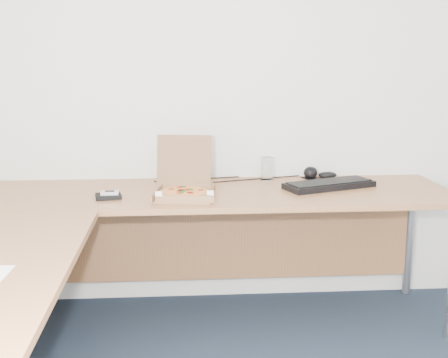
{
  "coord_description": "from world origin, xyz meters",
  "views": [
    {
      "loc": [
        -0.66,
        -1.65,
        1.45
      ],
      "look_at": [
        -0.45,
        1.28,
        0.82
      ],
      "focal_mm": 47.95,
      "sensor_mm": 36.0,
      "label": 1
    }
  ],
  "objects": [
    {
      "name": "phone",
      "position": [
        -1.02,
        1.27,
        0.76
      ],
      "size": [
        0.09,
        0.05,
        0.02
      ],
      "primitive_type": "cube",
      "rotation": [
        0.0,
        0.0,
        0.02
      ],
      "color": "#B2B5BA",
      "rests_on": "wallet"
    },
    {
      "name": "desk",
      "position": [
        -0.82,
        0.97,
        0.7
      ],
      "size": [
        2.5,
        2.2,
        0.73
      ],
      "color": "#9F663D",
      "rests_on": "ground"
    },
    {
      "name": "wallet",
      "position": [
        -1.03,
        1.28,
        0.74
      ],
      "size": [
        0.14,
        0.13,
        0.02
      ],
      "primitive_type": "cube",
      "rotation": [
        0.0,
        0.0,
        0.2
      ],
      "color": "black",
      "rests_on": "desk"
    },
    {
      "name": "pizza_box",
      "position": [
        -0.65,
        1.3,
        0.76
      ],
      "size": [
        0.29,
        0.33,
        0.29
      ],
      "rotation": [
        0.0,
        0.0,
        -0.15
      ],
      "color": "#8D6343",
      "rests_on": "desk"
    },
    {
      "name": "cable_bundle",
      "position": [
        -0.23,
        1.68,
        0.73
      ],
      "size": [
        0.6,
        0.12,
        0.01
      ],
      "primitive_type": null,
      "rotation": [
        0.0,
        0.0,
        0.14
      ],
      "color": "black",
      "rests_on": "desk"
    },
    {
      "name": "room_shell",
      "position": [
        0.0,
        0.0,
        1.25
      ],
      "size": [
        3.5,
        3.5,
        2.5
      ],
      "primitive_type": null,
      "color": "silver",
      "rests_on": "ground"
    },
    {
      "name": "drinking_glass",
      "position": [
        -0.18,
        1.66,
        0.8
      ],
      "size": [
        0.07,
        0.07,
        0.13
      ],
      "primitive_type": "cylinder",
      "color": "white",
      "rests_on": "desk"
    },
    {
      "name": "keyboard",
      "position": [
        0.13,
        1.43,
        0.75
      ],
      "size": [
        0.52,
        0.33,
        0.03
      ],
      "primitive_type": "cube",
      "rotation": [
        0.0,
        0.0,
        0.36
      ],
      "color": "black",
      "rests_on": "desk"
    },
    {
      "name": "mouse",
      "position": [
        0.18,
        1.68,
        0.75
      ],
      "size": [
        0.13,
        0.1,
        0.04
      ],
      "primitive_type": "ellipsoid",
      "rotation": [
        0.0,
        0.0,
        -0.34
      ],
      "color": "black",
      "rests_on": "desk"
    },
    {
      "name": "dome_speaker",
      "position": [
        0.08,
        1.68,
        0.77
      ],
      "size": [
        0.09,
        0.09,
        0.08
      ],
      "primitive_type": "ellipsoid",
      "color": "black",
      "rests_on": "desk"
    }
  ]
}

